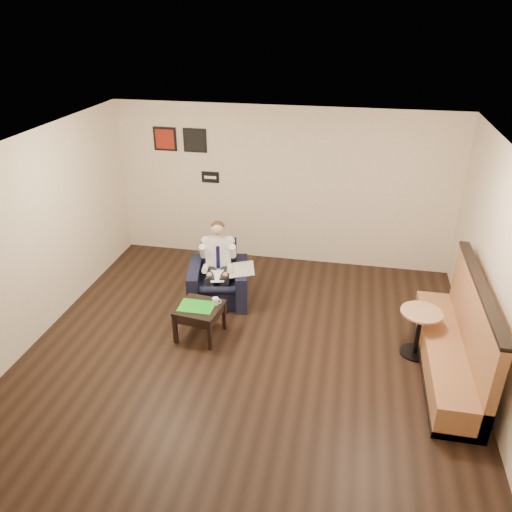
% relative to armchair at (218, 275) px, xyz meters
% --- Properties ---
extents(ground, '(6.00, 6.00, 0.00)m').
position_rel_armchair_xyz_m(ground, '(0.74, -1.35, -0.44)').
color(ground, black).
rests_on(ground, ground).
extents(wall_back, '(6.00, 0.02, 2.80)m').
position_rel_armchair_xyz_m(wall_back, '(0.74, 1.65, 0.96)').
color(wall_back, '#F2E0C6').
rests_on(wall_back, ground).
extents(wall_front, '(6.00, 0.02, 2.80)m').
position_rel_armchair_xyz_m(wall_front, '(0.74, -4.35, 0.96)').
color(wall_front, '#F2E0C6').
rests_on(wall_front, ground).
extents(wall_left, '(0.02, 6.00, 2.80)m').
position_rel_armchair_xyz_m(wall_left, '(-2.26, -1.35, 0.96)').
color(wall_left, '#F2E0C6').
rests_on(wall_left, ground).
extents(wall_right, '(0.02, 6.00, 2.80)m').
position_rel_armchair_xyz_m(wall_right, '(3.74, -1.35, 0.96)').
color(wall_right, '#F2E0C6').
rests_on(wall_right, ground).
extents(ceiling, '(6.00, 6.00, 0.02)m').
position_rel_armchair_xyz_m(ceiling, '(0.74, -1.35, 2.36)').
color(ceiling, white).
rests_on(ceiling, wall_back).
extents(seating_sign, '(0.32, 0.02, 0.20)m').
position_rel_armchair_xyz_m(seating_sign, '(-0.56, 1.64, 1.06)').
color(seating_sign, black).
rests_on(seating_sign, wall_back).
extents(art_print_left, '(0.42, 0.03, 0.42)m').
position_rel_armchair_xyz_m(art_print_left, '(-1.36, 1.64, 1.71)').
color(art_print_left, maroon).
rests_on(art_print_left, wall_back).
extents(art_print_right, '(0.42, 0.03, 0.42)m').
position_rel_armchair_xyz_m(art_print_right, '(-0.81, 1.64, 1.71)').
color(art_print_right, black).
rests_on(art_print_right, wall_back).
extents(armchair, '(1.08, 1.08, 0.89)m').
position_rel_armchair_xyz_m(armchair, '(0.00, 0.00, 0.00)').
color(armchair, black).
rests_on(armchair, ground).
extents(seated_man, '(0.74, 0.97, 1.21)m').
position_rel_armchair_xyz_m(seated_man, '(0.02, -0.11, 0.16)').
color(seated_man, silver).
rests_on(seated_man, armchair).
extents(lap_papers, '(0.27, 0.33, 0.01)m').
position_rel_armchair_xyz_m(lap_papers, '(0.04, -0.21, 0.10)').
color(lap_papers, white).
rests_on(lap_papers, seated_man).
extents(newspaper, '(0.50, 0.56, 0.01)m').
position_rel_armchair_xyz_m(newspaper, '(0.38, -0.02, 0.16)').
color(newspaper, silver).
rests_on(newspaper, armchair).
extents(side_table, '(0.66, 0.66, 0.48)m').
position_rel_armchair_xyz_m(side_table, '(-0.00, -1.00, -0.20)').
color(side_table, black).
rests_on(side_table, ground).
extents(green_folder, '(0.49, 0.35, 0.01)m').
position_rel_armchair_xyz_m(green_folder, '(-0.04, -1.01, 0.05)').
color(green_folder, green).
rests_on(green_folder, side_table).
extents(coffee_mug, '(0.10, 0.10, 0.10)m').
position_rel_armchair_xyz_m(coffee_mug, '(0.21, -0.89, 0.09)').
color(coffee_mug, white).
rests_on(coffee_mug, side_table).
extents(smartphone, '(0.17, 0.12, 0.01)m').
position_rel_armchair_xyz_m(smartphone, '(0.07, -0.83, 0.05)').
color(smartphone, black).
rests_on(smartphone, side_table).
extents(banquette, '(0.59, 2.49, 1.27)m').
position_rel_armchair_xyz_m(banquette, '(3.33, -1.10, 0.19)').
color(banquette, '#9E643D').
rests_on(banquette, ground).
extents(cafe_table, '(0.70, 0.70, 0.68)m').
position_rel_armchair_xyz_m(cafe_table, '(2.99, -0.83, -0.10)').
color(cafe_table, '#A77F5B').
rests_on(cafe_table, ground).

